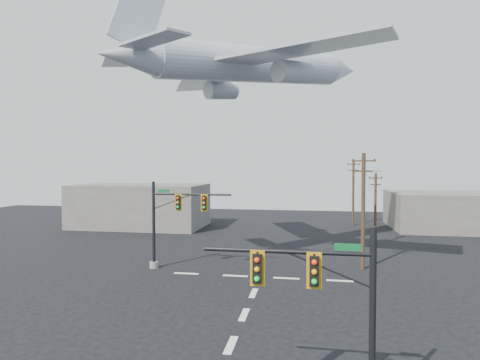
% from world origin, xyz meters
% --- Properties ---
extents(ground, '(120.00, 120.00, 0.00)m').
position_xyz_m(ground, '(0.00, 0.00, 0.00)').
color(ground, black).
rests_on(ground, ground).
extents(lane_markings, '(14.00, 21.20, 0.01)m').
position_xyz_m(lane_markings, '(0.00, 5.33, 0.01)').
color(lane_markings, silver).
rests_on(lane_markings, ground).
extents(signal_mast_near, '(6.19, 0.73, 6.59)m').
position_xyz_m(signal_mast_near, '(4.55, -4.77, 3.53)').
color(signal_mast_near, gray).
rests_on(signal_mast_near, ground).
extents(signal_mast_far, '(7.04, 0.81, 7.33)m').
position_xyz_m(signal_mast_far, '(-7.79, 13.20, 3.94)').
color(signal_mast_far, gray).
rests_on(signal_mast_far, ground).
extents(utility_pole_a, '(1.90, 0.68, 9.71)m').
position_xyz_m(utility_pole_a, '(8.13, 15.80, 5.08)').
color(utility_pole_a, '#422F1C').
rests_on(utility_pole_a, ground).
extents(utility_pole_b, '(1.52, 0.70, 7.88)m').
position_xyz_m(utility_pole_b, '(10.71, 25.98, 4.12)').
color(utility_pole_b, '#422F1C').
rests_on(utility_pole_b, ground).
extents(utility_pole_c, '(1.88, 0.78, 9.55)m').
position_xyz_m(utility_pole_c, '(9.99, 41.04, 5.00)').
color(utility_pole_c, '#422F1C').
rests_on(utility_pole_c, ground).
extents(power_lines, '(4.18, 25.24, 0.11)m').
position_xyz_m(power_lines, '(9.96, 28.33, 8.11)').
color(power_lines, black).
extents(airliner, '(23.35, 24.39, 7.50)m').
position_xyz_m(airliner, '(-1.13, 17.25, 17.65)').
color(airliner, '#A1A6AC').
extents(building_left, '(18.00, 10.00, 6.00)m').
position_xyz_m(building_left, '(-20.00, 35.00, 3.00)').
color(building_left, slate).
rests_on(building_left, ground).
extents(building_right, '(14.00, 12.00, 5.00)m').
position_xyz_m(building_right, '(22.00, 40.00, 2.50)').
color(building_right, slate).
rests_on(building_right, ground).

